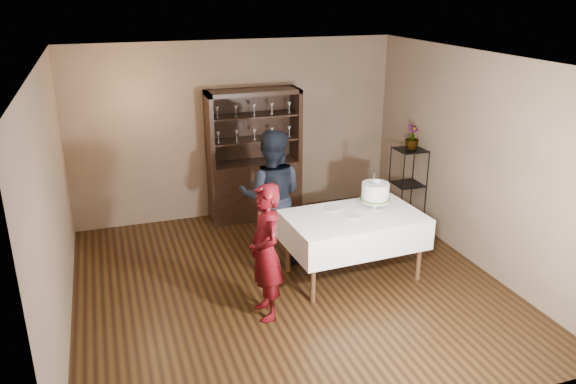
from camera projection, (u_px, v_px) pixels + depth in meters
name	position (u px, v px, depth m)	size (l,w,h in m)	color
floor	(289.00, 285.00, 6.84)	(5.00, 5.00, 0.00)	black
ceiling	(289.00, 60.00, 5.91)	(5.00, 5.00, 0.00)	silver
back_wall	(237.00, 130.00, 8.60)	(5.00, 0.02, 2.70)	brown
wall_left	(53.00, 207.00, 5.63)	(0.02, 5.00, 2.70)	brown
wall_right	(475.00, 160.00, 7.12)	(0.02, 5.00, 2.70)	brown
china_hutch	(254.00, 176.00, 8.67)	(1.40, 0.48, 2.00)	black
plant_etagere	(408.00, 184.00, 8.37)	(0.42, 0.42, 1.20)	black
cake_table	(354.00, 230.00, 6.85)	(1.69, 1.09, 0.82)	white
woman	(266.00, 252.00, 5.97)	(0.56, 0.37, 1.53)	#37050C
man	(271.00, 196.00, 7.23)	(0.86, 0.67, 1.76)	black
cake	(375.00, 193.00, 6.92)	(0.41, 0.41, 0.52)	beige
plate_near	(354.00, 216.00, 6.73)	(0.18, 0.18, 0.01)	beige
plate_far	(333.00, 209.00, 6.95)	(0.20, 0.20, 0.01)	beige
potted_plant	(412.00, 137.00, 8.13)	(0.20, 0.20, 0.35)	#487236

